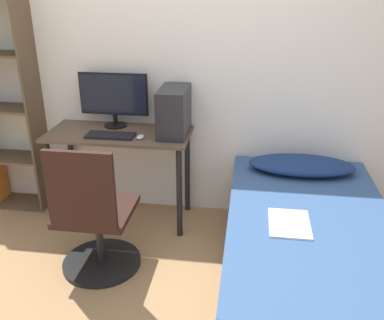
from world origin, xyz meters
TOP-DOWN VIEW (x-y plane):
  - ground_plane at (0.00, 0.00)m, footprint 14.00×14.00m
  - wall_back at (0.00, 1.34)m, footprint 8.00×0.05m
  - desk at (-0.44, 1.07)m, footprint 1.10×0.50m
  - office_chair at (-0.42, 0.36)m, footprint 0.54×0.54m
  - bed at (0.95, 0.39)m, footprint 1.03×1.86m
  - pillow at (0.95, 1.06)m, footprint 0.78×0.36m
  - magazine at (0.81, 0.29)m, footprint 0.24×0.32m
  - monitor at (-0.51, 1.21)m, footprint 0.55×0.18m
  - keyboard at (-0.48, 0.96)m, footprint 0.36×0.15m
  - pc_tower at (-0.02, 1.10)m, footprint 0.21×0.40m
  - mouse at (-0.25, 0.96)m, footprint 0.06×0.09m

SIDE VIEW (x-z plane):
  - ground_plane at x=0.00m, z-range 0.00..0.00m
  - bed at x=0.95m, z-range 0.00..0.51m
  - office_chair at x=-0.42m, z-range -0.12..0.83m
  - magazine at x=0.81m, z-range 0.51..0.52m
  - pillow at x=0.95m, z-range 0.51..0.62m
  - desk at x=-0.44m, z-range 0.25..1.00m
  - keyboard at x=-0.48m, z-range 0.75..0.77m
  - mouse at x=-0.25m, z-range 0.75..0.77m
  - pc_tower at x=-0.02m, z-range 0.75..1.11m
  - monitor at x=-0.51m, z-range 0.78..1.20m
  - wall_back at x=0.00m, z-range 0.00..2.50m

